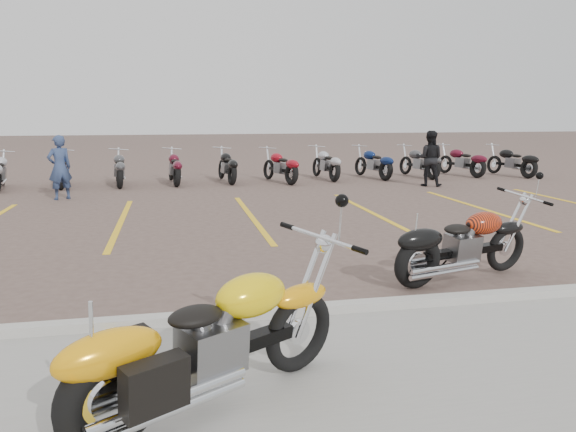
{
  "coord_description": "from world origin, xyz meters",
  "views": [
    {
      "loc": [
        -1.63,
        -7.73,
        2.21
      ],
      "look_at": [
        -0.03,
        -0.0,
        0.75
      ],
      "focal_mm": 35.0,
      "sensor_mm": 36.0,
      "label": 1
    }
  ],
  "objects_px": {
    "yellow_cruiser": "(207,347)",
    "person_b": "(429,158)",
    "flame_cruiser": "(458,247)",
    "person_a": "(60,168)"
  },
  "relations": [
    {
      "from": "yellow_cruiser",
      "to": "person_b",
      "type": "distance_m",
      "value": 13.92
    },
    {
      "from": "flame_cruiser",
      "to": "person_a",
      "type": "xyz_separation_m",
      "value": [
        -6.49,
        8.54,
        0.36
      ]
    },
    {
      "from": "yellow_cruiser",
      "to": "person_a",
      "type": "relative_size",
      "value": 1.31
    },
    {
      "from": "person_b",
      "to": "flame_cruiser",
      "type": "bearing_deg",
      "value": 95.93
    },
    {
      "from": "person_a",
      "to": "person_b",
      "type": "bearing_deg",
      "value": 153.79
    },
    {
      "from": "yellow_cruiser",
      "to": "person_b",
      "type": "bearing_deg",
      "value": 27.12
    },
    {
      "from": "flame_cruiser",
      "to": "yellow_cruiser",
      "type": "bearing_deg",
      "value": -158.23
    },
    {
      "from": "person_b",
      "to": "person_a",
      "type": "bearing_deg",
      "value": 32.45
    },
    {
      "from": "yellow_cruiser",
      "to": "person_a",
      "type": "bearing_deg",
      "value": 74.37
    },
    {
      "from": "flame_cruiser",
      "to": "person_b",
      "type": "relative_size",
      "value": 1.31
    }
  ]
}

